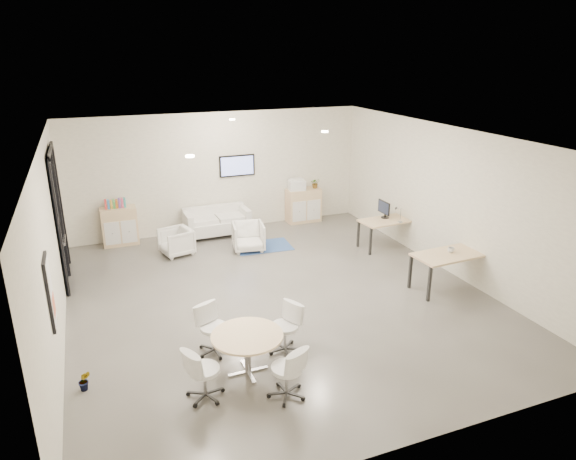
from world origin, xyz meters
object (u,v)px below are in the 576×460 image
Objects in this scene: sideboard_right at (303,205)px; round_table at (247,340)px; armchair_left at (176,240)px; desk_rear at (388,222)px; loveseat at (216,222)px; armchair_right at (248,235)px; sideboard_left at (120,226)px; desk_front at (450,257)px.

round_table is (-3.73, -6.50, 0.10)m from sideboard_right.
desk_rear is (5.01, -1.47, 0.30)m from armchair_left.
armchair_right is (0.46, -1.41, 0.04)m from loveseat.
round_table is at bearing -119.84° from sideboard_right.
sideboard_left is 1.01× the size of sideboard_right.
desk_rear is at bearing 60.30° from armchair_left.
loveseat is 6.23m from desk_front.
sideboard_left is 1.27× the size of armchair_right.
loveseat is at bearing -4.15° from sideboard_left.
desk_rear is at bearing -34.99° from loveseat.
desk_front is at bearing -78.98° from sideboard_right.
armchair_right reaches higher than round_table.
sideboard_left is 8.03m from desk_front.
sideboard_left reaches higher than desk_front.
armchair_left is at bearing 137.35° from desk_front.
sideboard_right is at bearing -0.10° from sideboard_left.
desk_rear is at bearing 38.15° from round_table.
sideboard_right is 5.31m from desk_front.
armchair_right is at bearing -143.87° from sideboard_right.
armchair_left is at bearing 91.56° from round_table.
armchair_left is 0.93× the size of armchair_right.
desk_front is at bearing 15.25° from round_table.
armchair_right is (1.71, -0.37, 0.03)m from armchair_left.
desk_front reaches higher than armchair_right.
sideboard_left is 3.32m from armchair_right.
sideboard_left is 6.65m from round_table.
sideboard_right is 7.50m from round_table.
desk_rear reaches higher than round_table.
loveseat is (-2.62, -0.17, -0.14)m from sideboard_right.
desk_front is at bearing -97.50° from desk_rear.
round_table is (-4.87, -3.82, -0.08)m from desk_rear.
sideboard_left is at bearing 151.84° from desk_rear.
desk_front is 4.92m from round_table.
sideboard_right reaches higher than armchair_left.
loveseat is 6.44m from round_table.
desk_front is (6.09, -5.22, 0.22)m from sideboard_left.
armchair_left is 1.75m from armchair_right.
desk_front reaches higher than round_table.
desk_front reaches higher than desk_rear.
armchair_left is at bearing -162.65° from sideboard_right.
sideboard_left is 1.36× the size of armchair_left.
armchair_right is 5.17m from round_table.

